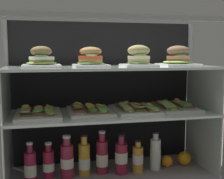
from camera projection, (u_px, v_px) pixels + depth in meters
name	position (u px, v px, depth m)	size (l,w,h in m)	color
case_base_deck	(112.00, 177.00, 1.80)	(1.21, 0.48, 0.04)	#A39AA5
case_frame	(107.00, 92.00, 1.87)	(1.21, 0.48, 0.93)	gray
riser_lower_tier	(112.00, 144.00, 1.77)	(1.15, 0.42, 0.35)	silver
shelf_lower_glass	(112.00, 114.00, 1.75)	(1.16, 0.43, 0.01)	silver
riser_upper_tier	(112.00, 91.00, 1.74)	(1.15, 0.42, 0.25)	silver
shelf_upper_glass	(112.00, 68.00, 1.72)	(1.16, 0.43, 0.01)	silver
plated_roll_sandwich_left_of_center	(41.00, 60.00, 1.60)	(0.20, 0.20, 0.11)	white
plated_roll_sandwich_mid_left	(91.00, 59.00, 1.67)	(0.19, 0.19, 0.11)	white
plated_roll_sandwich_near_right_corner	(139.00, 58.00, 1.70)	(0.18, 0.18, 0.12)	white
plated_roll_sandwich_right_of_center	(178.00, 58.00, 1.78)	(0.21, 0.21, 0.12)	white
open_sandwich_tray_right_of_center	(38.00, 112.00, 1.66)	(0.24, 0.32, 0.06)	white
open_sandwich_tray_near_right_corner	(90.00, 109.00, 1.74)	(0.24, 0.32, 0.06)	white
open_sandwich_tray_far_right	(135.00, 108.00, 1.77)	(0.24, 0.33, 0.06)	white
open_sandwich_tray_center	(173.00, 106.00, 1.87)	(0.24, 0.32, 0.06)	white
juice_bottle_front_fourth	(30.00, 166.00, 1.69)	(0.07, 0.07, 0.22)	#A02144
juice_bottle_near_post	(49.00, 164.00, 1.72)	(0.06, 0.06, 0.20)	maroon
juice_bottle_front_right_end	(67.00, 160.00, 1.73)	(0.07, 0.07, 0.24)	#972441
juice_bottle_front_left_end	(84.00, 159.00, 1.77)	(0.07, 0.07, 0.24)	gold
juice_bottle_front_middle	(102.00, 156.00, 1.80)	(0.07, 0.07, 0.25)	maroon
juice_bottle_front_second	(121.00, 157.00, 1.79)	(0.07, 0.07, 0.24)	maroon
juice_bottle_back_left	(138.00, 159.00, 1.81)	(0.06, 0.06, 0.19)	gold
juice_bottle_back_center	(155.00, 153.00, 1.85)	(0.06, 0.06, 0.23)	white
orange_fruit_beside_bottles	(167.00, 161.00, 1.90)	(0.07, 0.07, 0.07)	orange
orange_fruit_near_left_post	(184.00, 158.00, 1.93)	(0.08, 0.08, 0.08)	orange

